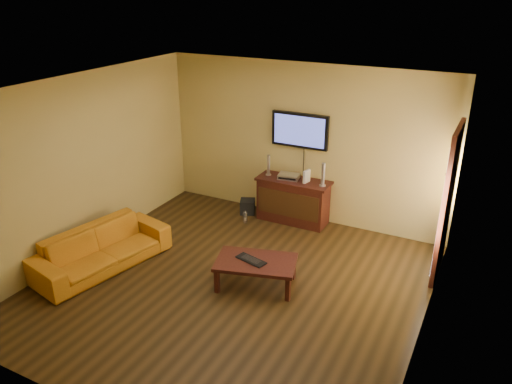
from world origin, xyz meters
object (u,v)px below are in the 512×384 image
Objects in this scene: television at (300,130)px; bottle at (245,217)px; av_receiver at (289,176)px; game_console at (307,176)px; subwoofer at (248,206)px; sofa at (101,243)px; media_console at (293,200)px; speaker_right at (323,176)px; coffee_table at (256,264)px; speaker_left at (269,166)px; keyboard at (251,260)px.

television is 4.38× the size of bottle.
television reaches higher than av_receiver.
game_console reaches higher than subwoofer.
sofa is 9.27× the size of game_console.
subwoofer is (-0.85, -0.08, -0.26)m from media_console.
av_receiver is (-0.10, 0.02, 0.42)m from media_console.
sofa is at bearing -132.59° from speaker_right.
av_receiver is 1.55× the size of bottle.
sofa is 2.79m from subwoofer.
speaker_left is (-0.83, 2.10, 0.59)m from coffee_table.
keyboard is (2.17, 0.54, 0.01)m from sofa.
bottle is at bearing -150.99° from av_receiver.
speaker_right is at bearing -3.26° from media_console.
bottle is at bearing 122.65° from coffee_table.
sofa is (-1.89, -2.86, -1.20)m from television.
television is 0.77m from game_console.
media_console reaches higher than bottle.
television is 2.62m from keyboard.
game_console is 1.29m from bottle.
speaker_right is 0.86× the size of keyboard.
av_receiver is (0.38, 0.01, -0.13)m from speaker_left.
television is 3.90× the size of subwoofer.
av_receiver is (-0.10, -0.18, -0.78)m from television.
game_console is at bearing -0.81° from media_console.
speaker_right is 1.85× the size of game_console.
bottle is (-0.93, -0.45, -0.77)m from game_console.
media_console is 3.49× the size of speaker_left.
keyboard reaches higher than subwoofer.
speaker_left is 0.98m from bottle.
subwoofer is at bearing -9.44° from sofa.
speaker_right is 0.65m from av_receiver.
speaker_right is at bearing -21.35° from subwoofer.
speaker_right is 1.76× the size of bottle.
keyboard is at bearing -59.30° from bottle.
media_console is 3.26m from sofa.
media_console is 3.18× the size of speaker_right.
av_receiver is at bearing 0.84° from speaker_left.
bottle is (-0.60, -0.47, -0.70)m from av_receiver.
media_console is 2.75× the size of keyboard.
speaker_left is at bearing -168.02° from game_console.
coffee_table is 2.15m from speaker_right.
game_console is at bearing -1.59° from speaker_left.
television is at bearing 98.66° from coffee_table.
coffee_table is 5.66× the size of game_console.
media_console is 0.73m from speaker_left.
coffee_table is at bearing -81.34° from television.
media_console is 4.98× the size of subwoofer.
keyboard is (0.29, -2.31, -1.18)m from television.
television is at bearing 156.31° from speaker_right.
bottle is at bearing -91.23° from subwoofer.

